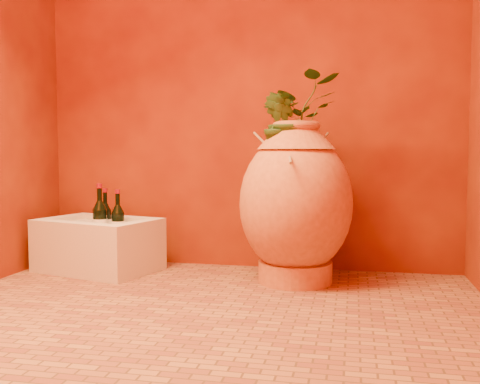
% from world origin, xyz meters
% --- Properties ---
extents(floor, '(2.50, 2.50, 0.00)m').
position_xyz_m(floor, '(0.00, 0.00, 0.00)').
color(floor, brown).
rests_on(floor, ground).
extents(wall_back, '(2.50, 0.02, 2.50)m').
position_xyz_m(wall_back, '(0.00, 1.00, 1.25)').
color(wall_back, '#5C1305').
rests_on(wall_back, ground).
extents(amphora, '(0.77, 0.77, 0.85)m').
position_xyz_m(amphora, '(0.33, 0.65, 0.42)').
color(amphora, '#C37037').
rests_on(amphora, floor).
extents(stone_basin, '(0.75, 0.61, 0.30)m').
position_xyz_m(stone_basin, '(-0.82, 0.70, 0.15)').
color(stone_basin, beige).
rests_on(stone_basin, floor).
extents(wine_bottle_a, '(0.08, 0.08, 0.31)m').
position_xyz_m(wine_bottle_a, '(-0.82, 0.79, 0.28)').
color(wine_bottle_a, black).
rests_on(wine_bottle_a, stone_basin).
extents(wine_bottle_b, '(0.08, 0.08, 0.34)m').
position_xyz_m(wine_bottle_b, '(-0.80, 0.68, 0.29)').
color(wine_bottle_b, black).
rests_on(wine_bottle_b, stone_basin).
extents(wine_bottle_c, '(0.08, 0.08, 0.31)m').
position_xyz_m(wine_bottle_c, '(-0.70, 0.71, 0.28)').
color(wine_bottle_c, black).
rests_on(wine_bottle_c, stone_basin).
extents(wall_tap, '(0.07, 0.14, 0.16)m').
position_xyz_m(wall_tap, '(0.33, 0.92, 0.81)').
color(wall_tap, '#A76A26').
rests_on(wall_tap, wall_back).
extents(plant_main, '(0.55, 0.54, 0.46)m').
position_xyz_m(plant_main, '(0.33, 0.68, 0.87)').
color(plant_main, '#223F16').
rests_on(plant_main, amphora).
extents(plant_side, '(0.23, 0.23, 0.33)m').
position_xyz_m(plant_side, '(0.25, 0.59, 0.83)').
color(plant_side, '#223F16').
rests_on(plant_side, amphora).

